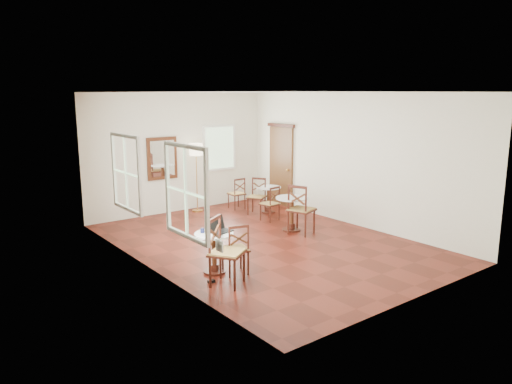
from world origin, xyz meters
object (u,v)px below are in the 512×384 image
at_px(water_glass, 207,228).
at_px(power_adapter, 211,281).
at_px(cafe_table_mid, 292,210).
at_px(floor_lamp, 196,154).
at_px(chair_near_b, 225,252).
at_px(chair_back_a, 237,193).
at_px(chair_mid_a, 271,204).
at_px(chair_back_b, 257,196).
at_px(chair_near_a, 236,249).
at_px(chair_mid_b, 301,209).
at_px(cafe_table_back, 268,197).
at_px(laptop, 219,228).
at_px(cafe_table_near, 214,248).
at_px(navy_mug, 203,230).
at_px(mouse, 219,235).

relative_size(water_glass, power_adapter, 0.91).
bearing_deg(cafe_table_mid, floor_lamp, 104.44).
relative_size(chair_near_b, chair_back_a, 1.32).
bearing_deg(chair_mid_a, chair_back_b, -110.15).
relative_size(chair_near_a, chair_mid_b, 0.80).
bearing_deg(cafe_table_back, power_adapter, -139.97).
height_order(water_glass, power_adapter, water_glass).
distance_m(chair_near_b, laptop, 0.67).
bearing_deg(chair_back_a, laptop, 52.93).
bearing_deg(laptop, power_adapter, -150.25).
xyz_separation_m(chair_mid_a, water_glass, (-2.93, -1.90, 0.33)).
distance_m(cafe_table_near, cafe_table_back, 4.35).
height_order(chair_mid_b, navy_mug, chair_mid_b).
relative_size(chair_back_a, chair_back_b, 0.92).
distance_m(chair_mid_a, chair_mid_b, 1.28).
xyz_separation_m(floor_lamp, navy_mug, (-2.16, -3.82, -0.74)).
height_order(cafe_table_back, chair_near_b, chair_near_b).
xyz_separation_m(chair_back_a, floor_lamp, (-0.96, 0.41, 1.07)).
xyz_separation_m(cafe_table_mid, laptop, (-2.61, -1.10, 0.29)).
distance_m(cafe_table_mid, navy_mug, 3.07).
relative_size(cafe_table_near, cafe_table_back, 1.05).
bearing_deg(mouse, navy_mug, 117.69).
xyz_separation_m(cafe_table_mid, chair_back_a, (0.24, 2.41, -0.05)).
height_order(chair_near_a, mouse, chair_near_a).
bearing_deg(cafe_table_mid, cafe_table_back, 68.28).
bearing_deg(mouse, floor_lamp, 71.43).
relative_size(chair_back_a, navy_mug, 8.18).
height_order(cafe_table_near, navy_mug, navy_mug).
xyz_separation_m(chair_near_b, floor_lamp, (2.16, 4.49, 0.94)).
distance_m(chair_near_b, power_adapter, 0.57).
bearing_deg(laptop, chair_back_b, 30.55).
bearing_deg(power_adapter, chair_back_b, 43.23).
height_order(chair_mid_b, power_adapter, chair_mid_b).
bearing_deg(power_adapter, chair_near_b, -51.77).
distance_m(cafe_table_near, chair_mid_b, 2.85).
height_order(cafe_table_back, chair_mid_b, chair_mid_b).
relative_size(chair_mid_b, water_glass, 10.66).
bearing_deg(chair_mid_a, cafe_table_mid, 71.65).
height_order(chair_near_b, chair_mid_a, chair_near_b).
xyz_separation_m(chair_near_b, chair_back_b, (3.21, 3.34, -0.09)).
bearing_deg(mouse, chair_back_a, 58.87).
bearing_deg(laptop, chair_mid_a, 23.48).
distance_m(cafe_table_mid, power_adapter, 3.40).
bearing_deg(floor_lamp, cafe_table_back, -41.84).
height_order(cafe_table_mid, chair_near_b, chair_near_b).
distance_m(chair_back_a, water_glass, 4.52).
height_order(cafe_table_back, chair_near_a, chair_near_a).
relative_size(chair_mid_a, laptop, 2.09).
distance_m(cafe_table_near, cafe_table_mid, 2.97).
bearing_deg(navy_mug, cafe_table_mid, 19.18).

